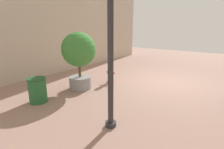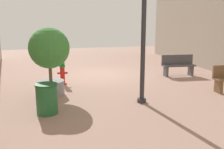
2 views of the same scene
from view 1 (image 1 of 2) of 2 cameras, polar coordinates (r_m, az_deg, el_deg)
The scene contains 5 objects.
ground_plane at distance 8.36m, azimuth 17.06°, elevation -2.45°, with size 23.40×23.40×0.00m, color #9E7A6B.
fire_hydrant at distance 7.89m, azimuth -0.46°, elevation 0.72°, with size 0.40×0.38×0.92m.
planter_tree at distance 6.98m, azimuth -10.82°, elevation 6.52°, with size 1.35×1.35×2.28m.
street_lamp at distance 3.95m, azimuth -0.51°, elevation 17.00°, with size 0.36×0.36×4.17m.
trash_bin at distance 6.32m, azimuth -23.26°, elevation -4.74°, with size 0.60×0.60×0.84m.
Camera 1 is at (-2.54, 7.57, 2.46)m, focal length 27.83 mm.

